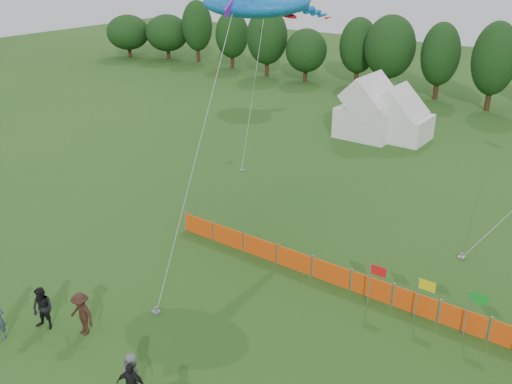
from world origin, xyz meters
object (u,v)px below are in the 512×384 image
Objects in this scene: tent_left at (370,112)px; barrier_fence at (371,287)px; tent_right at (400,119)px; spectator_b at (43,309)px; spectator_e at (132,375)px; stingray_kite at (261,1)px; spectator_c at (82,314)px.

barrier_fence is at bearing -63.82° from tent_left.
tent_right is 31.57m from spectator_b.
spectator_e is at bearing -82.73° from tent_right.
spectator_b is at bearing -88.59° from tent_left.
barrier_fence is at bearing -19.68° from stingray_kite.
barrier_fence is at bearing 81.43° from spectator_e.
tent_left is at bearing 114.33° from spectator_e.
barrier_fence is 12.16m from spectator_c.
tent_right is 0.29× the size of stingray_kite.
tent_left reaches higher than spectator_b.
barrier_fence is 14.16m from stingray_kite.
spectator_b is (-1.56, -31.52, -0.70)m from tent_right.
tent_left reaches higher than spectator_c.
spectator_c is at bearing -85.65° from tent_left.
spectator_b is 0.12× the size of stingray_kite.
spectator_c is at bearing 7.17° from spectator_b.
spectator_b is 1.00× the size of spectator_c.
spectator_e is 0.10× the size of stingray_kite.
spectator_c is (-8.09, -9.07, 0.43)m from barrier_fence.
barrier_fence is 11.82× the size of spectator_c.
tent_right is at bearing 15.23° from tent_left.
spectator_c is 4.26m from spectator_e.
stingray_kite is (0.07, 11.94, 10.88)m from spectator_c.
tent_right is 30.84m from spectator_c.
tent_right reaches higher than spectator_b.
spectator_e is at bearing -78.46° from tent_left.
spectator_c reaches higher than barrier_fence.
tent_left is at bearing 74.39° from spectator_b.
spectator_b is at bearing -97.22° from stingray_kite.
barrier_fence is (8.07, -21.76, -1.13)m from tent_right.
stingray_kite is at bearing 160.32° from barrier_fence.
stingray_kite is at bearing 88.19° from spectator_c.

